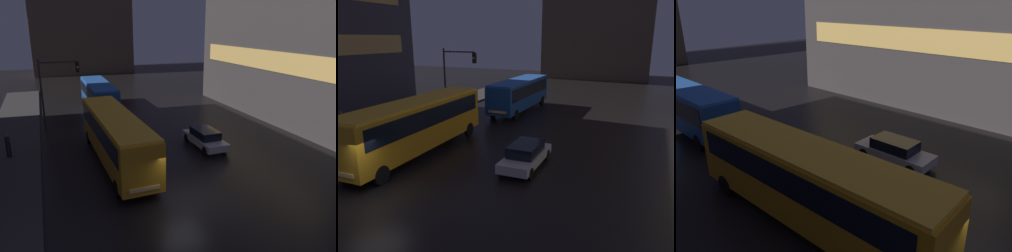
% 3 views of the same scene
% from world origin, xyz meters
% --- Properties ---
extents(ground_plane, '(120.00, 120.00, 0.00)m').
position_xyz_m(ground_plane, '(0.00, 0.00, 0.00)').
color(ground_plane, black).
extents(sidewalk_left, '(4.00, 48.00, 0.15)m').
position_xyz_m(sidewalk_left, '(-9.00, 10.00, 0.07)').
color(sidewalk_left, '#3D3A38').
rests_on(sidewalk_left, ground).
extents(building_right_block, '(10.07, 23.25, 13.79)m').
position_xyz_m(building_right_block, '(18.37, 12.26, 6.89)').
color(building_right_block, '#383333').
rests_on(building_right_block, ground).
extents(building_far_backdrop, '(18.07, 12.00, 25.52)m').
position_xyz_m(building_far_backdrop, '(1.37, 53.29, 12.76)').
color(building_far_backdrop, brown).
rests_on(building_far_backdrop, ground).
extents(bus_near, '(2.73, 12.03, 3.42)m').
position_xyz_m(bus_near, '(-2.18, 6.05, 2.11)').
color(bus_near, orange).
rests_on(bus_near, ground).
extents(bus_far, '(2.47, 10.41, 3.15)m').
position_xyz_m(bus_far, '(-0.93, 20.18, 1.94)').
color(bus_far, '#194793').
rests_on(bus_far, ground).
extents(car_taxi, '(1.85, 4.53, 1.40)m').
position_xyz_m(car_taxi, '(4.82, 6.65, 0.73)').
color(car_taxi, '#B7B7BC').
rests_on(car_taxi, ground).
extents(pedestrian_near, '(0.48, 0.48, 1.70)m').
position_xyz_m(pedestrian_near, '(-9.04, 9.37, 1.14)').
color(pedestrian_near, black).
rests_on(pedestrian_near, sidewalk_left).
extents(traffic_light_main, '(3.39, 0.35, 6.22)m').
position_xyz_m(traffic_light_main, '(-5.36, 15.53, 4.22)').
color(traffic_light_main, '#2D2D2D').
rests_on(traffic_light_main, ground).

